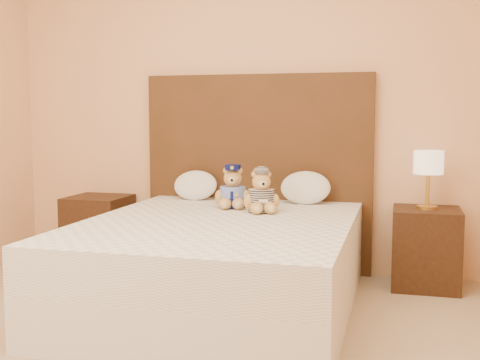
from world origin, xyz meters
name	(u,v)px	position (x,y,z in m)	size (l,w,h in m)	color
bed	(219,264)	(0.00, 1.20, 0.28)	(1.60, 2.00, 0.55)	white
headboard	(257,173)	(0.00, 2.21, 0.75)	(1.75, 0.08, 1.50)	#4D2A17
nightstand_left	(99,230)	(-1.25, 2.00, 0.28)	(0.45, 0.45, 0.55)	#372011
nightstand_right	(426,248)	(1.25, 2.00, 0.28)	(0.45, 0.45, 0.55)	#372011
lamp	(428,165)	(1.25, 2.00, 0.85)	(0.20, 0.20, 0.40)	gold
teddy_police	(233,187)	(-0.05, 1.70, 0.70)	(0.26, 0.25, 0.30)	#AE8143
teddy_prisoner	(261,191)	(0.18, 1.56, 0.69)	(0.25, 0.24, 0.28)	#AE8143
pillow_left	(195,184)	(-0.44, 2.03, 0.67)	(0.34, 0.22, 0.24)	white
pillow_right	(305,186)	(0.40, 2.03, 0.68)	(0.36, 0.24, 0.26)	white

